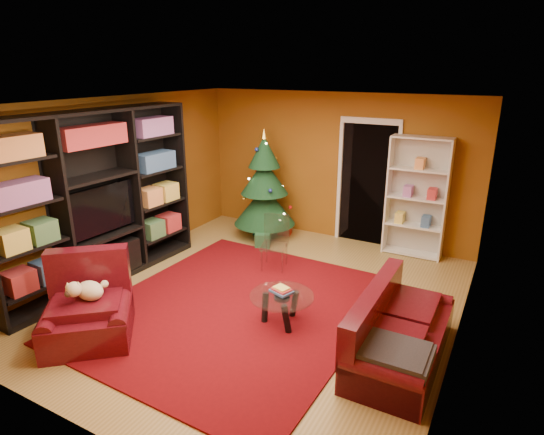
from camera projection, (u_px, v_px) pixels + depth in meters
The scene contains 18 objects.
floor at pixel (258, 300), 6.20m from camera, with size 5.00×5.50×0.05m, color olive.
ceiling at pixel (256, 101), 5.36m from camera, with size 5.00×5.50×0.05m, color silver.
wall_back at pixel (336, 167), 8.09m from camera, with size 5.00×0.05×2.60m, color brown.
wall_left at pixel (114, 184), 6.93m from camera, with size 0.05×5.50×2.60m, color brown.
wall_right at pixel (470, 243), 4.63m from camera, with size 0.05×5.50×2.60m, color brown.
doorway at pixel (367, 185), 7.86m from camera, with size 1.06×0.60×2.16m, color black, non-canonical shape.
rug at pixel (236, 308), 5.94m from camera, with size 3.25×3.79×0.02m, color #62080D.
media_unit at pixel (97, 200), 6.36m from camera, with size 0.49×3.21×2.46m, color black, non-canonical shape.
christmas_tree at pixel (264, 185), 8.18m from camera, with size 1.12×1.12×2.00m, color black, non-canonical shape.
gift_box_teal at pixel (262, 225), 8.58m from camera, with size 0.33×0.33×0.33m, color #1A6476.
gift_box_green at pixel (263, 240), 7.93m from camera, with size 0.26×0.26×0.26m, color #1E532F.
gift_box_red at pixel (285, 228), 8.53m from camera, with size 0.23×0.23×0.23m, color maroon.
white_bookshelf at pixel (416, 198), 7.35m from camera, with size 0.94×0.34×2.03m, color white, non-canonical shape.
armchair at pixel (87, 308), 5.16m from camera, with size 1.02×1.02×0.80m, color #430912, non-canonical shape.
dog at pixel (90, 291), 5.15m from camera, with size 0.40×0.30×0.26m, color #F3E1BD, non-canonical shape.
sofa at pixel (403, 326), 4.82m from camera, with size 1.80×0.81×0.77m, color #430912, non-canonical shape.
coffee_table at pixel (282, 309), 5.52m from camera, with size 0.78×0.78×0.49m, color gray, non-canonical shape.
acrylic_chair at pixel (274, 246), 6.97m from camera, with size 0.39×0.43×0.77m, color #66605B, non-canonical shape.
Camera 1 is at (2.82, -4.75, 3.02)m, focal length 30.00 mm.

